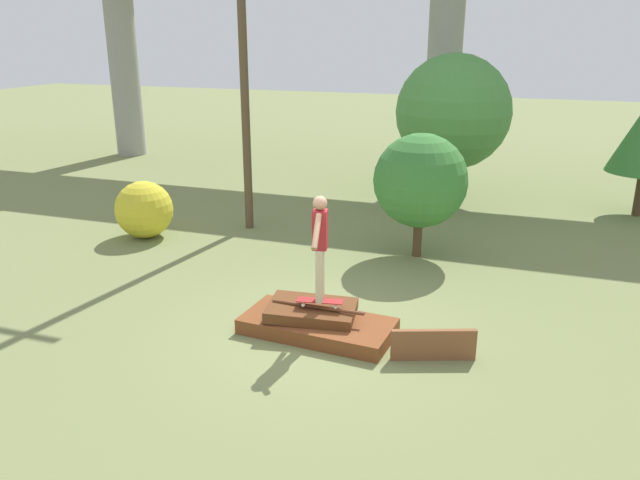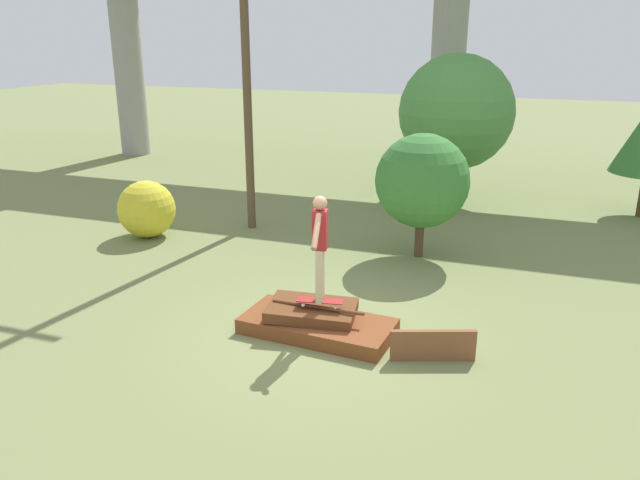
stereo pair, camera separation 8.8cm
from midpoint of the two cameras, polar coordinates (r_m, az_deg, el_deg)
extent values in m
plane|color=olive|center=(10.20, 0.03, -8.51)|extent=(80.00, 80.00, 0.00)
cube|color=brown|center=(10.14, 0.03, -7.88)|extent=(2.50, 1.29, 0.25)
cube|color=#5B3319|center=(10.17, -0.49, -6.45)|extent=(1.54, 1.17, 0.22)
cylinder|color=brown|center=(10.00, 0.03, -6.16)|extent=(1.54, 0.06, 0.06)
cube|color=brown|center=(9.47, 10.57, -9.45)|extent=(1.21, 0.50, 0.48)
cube|color=maroon|center=(9.96, 0.25, -5.56)|extent=(0.76, 0.34, 0.01)
cylinder|color=silver|center=(10.03, 1.80, -5.74)|extent=(0.06, 0.04, 0.05)
cylinder|color=silver|center=(9.87, 1.67, -6.15)|extent=(0.06, 0.04, 0.05)
cylinder|color=silver|center=(10.10, -1.13, -5.55)|extent=(0.06, 0.04, 0.05)
cylinder|color=silver|center=(9.94, -1.31, -5.95)|extent=(0.06, 0.04, 0.05)
cylinder|color=#C6B78E|center=(9.87, 0.33, -3.04)|extent=(0.12, 0.12, 0.86)
cylinder|color=#C6B78E|center=(9.71, 0.18, -3.40)|extent=(0.12, 0.12, 0.86)
cube|color=maroon|center=(9.54, 0.26, 0.94)|extent=(0.25, 0.25, 0.63)
sphere|color=#A37556|center=(9.42, 0.27, 3.39)|extent=(0.22, 0.22, 0.22)
cylinder|color=#A37556|center=(9.83, 0.57, 1.98)|extent=(0.18, 0.53, 0.45)
cylinder|color=#A37556|center=(9.19, -0.07, 0.78)|extent=(0.18, 0.53, 0.45)
cylinder|color=gray|center=(25.73, -17.06, 15.42)|extent=(1.10, 1.10, 7.15)
cylinder|color=gray|center=(21.01, 11.72, 15.29)|extent=(1.10, 1.10, 7.15)
cylinder|color=brown|center=(14.93, -6.66, 17.36)|extent=(0.20, 0.20, 8.72)
cylinder|color=#4C3823|center=(17.77, 12.06, 5.12)|extent=(0.28, 0.28, 1.27)
sphere|color=#4C8E42|center=(17.44, 12.50, 11.34)|extent=(3.08, 3.08, 3.08)
cylinder|color=#4C3823|center=(13.59, 9.24, 0.20)|extent=(0.19, 0.19, 0.83)
sphere|color=#387A33|center=(13.25, 9.52, 5.36)|extent=(1.98, 1.98, 1.98)
sphere|color=gold|center=(15.19, -15.41, 2.73)|extent=(1.34, 1.34, 1.34)
camera|label=1|loc=(0.04, -89.74, 0.09)|focal=35.00mm
camera|label=2|loc=(0.04, 90.26, -0.09)|focal=35.00mm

